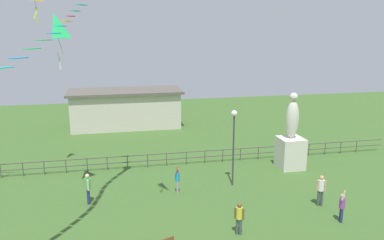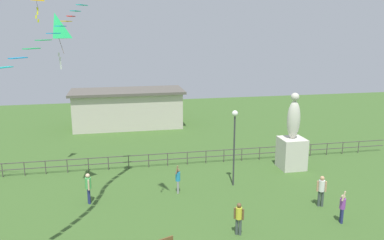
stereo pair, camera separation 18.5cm
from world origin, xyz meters
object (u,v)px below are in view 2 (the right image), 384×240
Objects in this scene: person_0 at (88,186)px; person_6 at (239,217)px; lamppost at (234,132)px; person_7 at (342,206)px; person_1 at (321,189)px; person_4 at (178,179)px; kite_1 at (56,30)px; statue_monument at (292,144)px.

person_6 is at bearing -34.63° from person_0.
person_0 is (-8.55, -0.85, -2.40)m from lamppost.
person_7 reaches higher than person_6.
person_1 is 0.99× the size of person_4.
person_4 is at bearing 4.45° from person_0.
person_6 is at bearing -69.18° from person_4.
kite_1 is (-1.18, 0.89, 8.35)m from person_0.
kite_1 is at bearing 175.38° from person_4.
lamppost reaches higher than person_7.
lamppost is 2.69× the size of person_7.
person_4 is 1.10× the size of person_6.
person_7 is (5.36, 0.09, -0.04)m from person_6.
kite_1 reaches higher than person_4.
person_7 reaches higher than person_0.
person_0 is at bearing -175.55° from person_4.
lamppost reaches higher than person_1.
statue_monument reaches higher than lamppost.
person_6 is (-6.35, -7.83, -0.78)m from statue_monument.
person_0 is 0.63× the size of kite_1.
person_1 is 0.99× the size of person_7.
kite_1 is at bearing 179.73° from lamppost.
kite_1 is (-8.20, 5.74, 8.43)m from person_6.
person_0 is 0.99× the size of person_7.
person_6 is (-1.53, -5.70, -2.48)m from lamppost.
kite_1 is (-6.21, 0.50, 8.47)m from person_4.
person_4 is (-7.29, 3.26, -0.12)m from person_1.
statue_monument is at bearing 17.25° from person_4.
person_4 is at bearing -162.75° from statue_monument.
kite_1 is at bearing -171.83° from statue_monument.
kite_1 reaches higher than statue_monument.
person_4 is (-8.35, -2.59, -0.82)m from statue_monument.
statue_monument is 3.00× the size of person_4.
lamppost is 2.72× the size of person_1.
person_0 is 8.54m from person_6.
person_4 reaches higher than person_7.
person_7 is (3.83, -5.61, -2.52)m from lamppost.
statue_monument is 1.12× the size of lamppost.
person_0 is at bearing -174.34° from lamppost.
kite_1 is (-9.73, 0.05, 5.95)m from lamppost.
statue_monument is at bearing 8.17° from kite_1.
person_0 reaches higher than person_6.
statue_monument is 13.72m from person_0.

